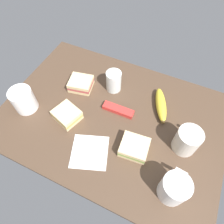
{
  "coord_description": "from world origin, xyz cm",
  "views": [
    {
      "loc": [
        18.56,
        -39.76,
        71.13
      ],
      "look_at": [
        0.0,
        0.0,
        5.0
      ],
      "focal_mm": 32.03,
      "sensor_mm": 36.0,
      "label": 1
    }
  ],
  "objects_px": {
    "snack_bar": "(118,110)",
    "coffee_mug_milky": "(23,100)",
    "sandwich_main": "(67,115)",
    "coffee_mug_black": "(187,140)",
    "sandwich_extra": "(134,147)",
    "banana": "(161,105)",
    "glass_of_milk": "(114,82)",
    "paper_napkin": "(90,152)",
    "sandwich_side": "(81,84)",
    "coffee_mug_spare": "(174,188)"
  },
  "relations": [
    {
      "from": "coffee_mug_black",
      "to": "sandwich_main",
      "type": "xyz_separation_m",
      "value": [
        -0.46,
        -0.07,
        -0.03
      ]
    },
    {
      "from": "coffee_mug_milky",
      "to": "banana",
      "type": "bearing_deg",
      "value": 24.66
    },
    {
      "from": "coffee_mug_spare",
      "to": "sandwich_extra",
      "type": "relative_size",
      "value": 1.05
    },
    {
      "from": "snack_bar",
      "to": "coffee_mug_milky",
      "type": "bearing_deg",
      "value": -159.28
    },
    {
      "from": "glass_of_milk",
      "to": "paper_napkin",
      "type": "distance_m",
      "value": 0.32
    },
    {
      "from": "sandwich_side",
      "to": "sandwich_main",
      "type": "bearing_deg",
      "value": -79.13
    },
    {
      "from": "glass_of_milk",
      "to": "sandwich_side",
      "type": "bearing_deg",
      "value": -157.74
    },
    {
      "from": "sandwich_main",
      "to": "sandwich_side",
      "type": "xyz_separation_m",
      "value": [
        -0.03,
        0.17,
        0.0
      ]
    },
    {
      "from": "coffee_mug_black",
      "to": "sandwich_side",
      "type": "xyz_separation_m",
      "value": [
        -0.49,
        0.09,
        -0.03
      ]
    },
    {
      "from": "sandwich_side",
      "to": "sandwich_extra",
      "type": "height_order",
      "value": "same"
    },
    {
      "from": "snack_bar",
      "to": "paper_napkin",
      "type": "bearing_deg",
      "value": -96.83
    },
    {
      "from": "sandwich_extra",
      "to": "sandwich_side",
      "type": "bearing_deg",
      "value": 150.8
    },
    {
      "from": "coffee_mug_black",
      "to": "coffee_mug_spare",
      "type": "relative_size",
      "value": 0.99
    },
    {
      "from": "coffee_mug_spare",
      "to": "sandwich_main",
      "type": "bearing_deg",
      "value": 167.17
    },
    {
      "from": "coffee_mug_spare",
      "to": "sandwich_extra",
      "type": "xyz_separation_m",
      "value": [
        -0.16,
        0.09,
        -0.03
      ]
    },
    {
      "from": "sandwich_side",
      "to": "sandwich_extra",
      "type": "xyz_separation_m",
      "value": [
        0.33,
        -0.18,
        -0.0
      ]
    },
    {
      "from": "banana",
      "to": "coffee_mug_black",
      "type": "bearing_deg",
      "value": -45.7
    },
    {
      "from": "sandwich_side",
      "to": "banana",
      "type": "bearing_deg",
      "value": 6.62
    },
    {
      "from": "paper_napkin",
      "to": "sandwich_extra",
      "type": "bearing_deg",
      "value": 28.14
    },
    {
      "from": "coffee_mug_black",
      "to": "sandwich_main",
      "type": "distance_m",
      "value": 0.46
    },
    {
      "from": "coffee_mug_black",
      "to": "snack_bar",
      "type": "distance_m",
      "value": 0.29
    },
    {
      "from": "coffee_mug_spare",
      "to": "sandwich_side",
      "type": "distance_m",
      "value": 0.56
    },
    {
      "from": "sandwich_side",
      "to": "snack_bar",
      "type": "bearing_deg",
      "value": -13.67
    },
    {
      "from": "sandwich_main",
      "to": "banana",
      "type": "bearing_deg",
      "value": 32.58
    },
    {
      "from": "coffee_mug_spare",
      "to": "sandwich_main",
      "type": "distance_m",
      "value": 0.47
    },
    {
      "from": "coffee_mug_milky",
      "to": "coffee_mug_spare",
      "type": "height_order",
      "value": "coffee_mug_spare"
    },
    {
      "from": "sandwich_side",
      "to": "banana",
      "type": "distance_m",
      "value": 0.36
    },
    {
      "from": "snack_bar",
      "to": "paper_napkin",
      "type": "relative_size",
      "value": 0.99
    },
    {
      "from": "glass_of_milk",
      "to": "paper_napkin",
      "type": "relative_size",
      "value": 0.72
    },
    {
      "from": "sandwich_extra",
      "to": "glass_of_milk",
      "type": "bearing_deg",
      "value": 128.9
    },
    {
      "from": "paper_napkin",
      "to": "coffee_mug_spare",
      "type": "bearing_deg",
      "value": -2.08
    },
    {
      "from": "sandwich_extra",
      "to": "banana",
      "type": "xyz_separation_m",
      "value": [
        0.03,
        0.22,
        -0.0
      ]
    },
    {
      "from": "sandwich_main",
      "to": "sandwich_side",
      "type": "bearing_deg",
      "value": 100.87
    },
    {
      "from": "coffee_mug_spare",
      "to": "paper_napkin",
      "type": "relative_size",
      "value": 0.85
    },
    {
      "from": "sandwich_main",
      "to": "snack_bar",
      "type": "distance_m",
      "value": 0.21
    },
    {
      "from": "sandwich_main",
      "to": "banana",
      "type": "height_order",
      "value": "sandwich_main"
    },
    {
      "from": "coffee_mug_black",
      "to": "sandwich_extra",
      "type": "bearing_deg",
      "value": -150.64
    },
    {
      "from": "banana",
      "to": "paper_napkin",
      "type": "relative_size",
      "value": 1.31
    },
    {
      "from": "coffee_mug_milky",
      "to": "glass_of_milk",
      "type": "distance_m",
      "value": 0.38
    },
    {
      "from": "snack_bar",
      "to": "sandwich_extra",
      "type": "bearing_deg",
      "value": -48.43
    },
    {
      "from": "coffee_mug_milky",
      "to": "paper_napkin",
      "type": "distance_m",
      "value": 0.35
    },
    {
      "from": "sandwich_main",
      "to": "coffee_mug_black",
      "type": "bearing_deg",
      "value": 9.24
    },
    {
      "from": "coffee_mug_black",
      "to": "banana",
      "type": "distance_m",
      "value": 0.19
    },
    {
      "from": "coffee_mug_milky",
      "to": "sandwich_main",
      "type": "relative_size",
      "value": 0.97
    },
    {
      "from": "sandwich_extra",
      "to": "snack_bar",
      "type": "xyz_separation_m",
      "value": [
        -0.12,
        0.13,
        -0.01
      ]
    },
    {
      "from": "sandwich_side",
      "to": "sandwich_extra",
      "type": "distance_m",
      "value": 0.37
    },
    {
      "from": "glass_of_milk",
      "to": "snack_bar",
      "type": "height_order",
      "value": "glass_of_milk"
    },
    {
      "from": "sandwich_main",
      "to": "snack_bar",
      "type": "height_order",
      "value": "sandwich_main"
    },
    {
      "from": "sandwich_side",
      "to": "glass_of_milk",
      "type": "height_order",
      "value": "glass_of_milk"
    },
    {
      "from": "coffee_mug_black",
      "to": "coffee_mug_milky",
      "type": "height_order",
      "value": "coffee_mug_black"
    }
  ]
}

